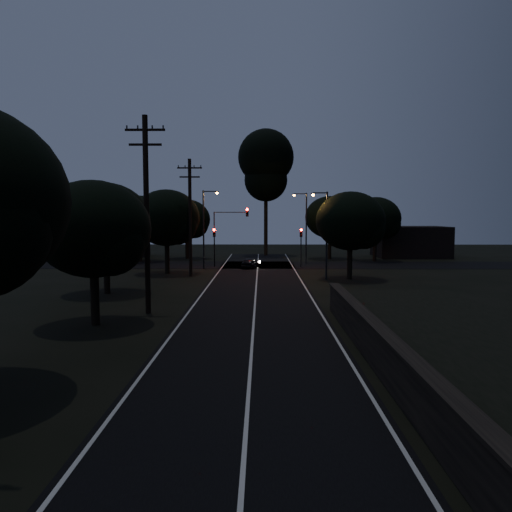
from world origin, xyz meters
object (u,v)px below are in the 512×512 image
object	(u,v)px
signal_left	(214,240)
signal_right	(301,240)
tall_pine	(266,164)
streetlight_b	(305,223)
utility_pole_mid	(146,211)
signal_mast	(230,226)
car	(250,263)
streetlight_a	(205,224)
streetlight_c	(325,229)
utility_pole_far	(190,215)

from	to	relation	value
signal_left	signal_right	bearing A→B (deg)	0.00
tall_pine	streetlight_b	world-z (taller)	tall_pine
tall_pine	signal_left	size ratio (longest dim) A/B	4.15
tall_pine	utility_pole_mid	bearing A→B (deg)	-99.93
signal_left	signal_mast	xyz separation A→B (m)	(1.69, 0.00, 1.50)
signal_left	streetlight_b	size ratio (longest dim) A/B	0.51
utility_pole_mid	car	xyz separation A→B (m)	(5.24, 23.76, -5.20)
signal_left	signal_right	world-z (taller)	same
utility_pole_mid	signal_right	world-z (taller)	utility_pole_mid
signal_mast	car	xyz separation A→B (m)	(2.15, -1.23, -3.80)
streetlight_a	tall_pine	bearing A→B (deg)	69.64
signal_left	streetlight_b	xyz separation A→B (m)	(9.91, 4.01, 1.80)
streetlight_a	signal_left	bearing A→B (deg)	70.41
utility_pole_mid	signal_mast	xyz separation A→B (m)	(3.09, 24.99, -1.40)
tall_pine	signal_left	distance (m)	18.59
signal_right	streetlight_b	xyz separation A→B (m)	(0.71, 4.01, 1.80)
streetlight_c	utility_pole_far	bearing A→B (deg)	170.40
utility_pole_mid	utility_pole_far	xyz separation A→B (m)	(0.00, 17.00, -0.25)
utility_pole_mid	streetlight_b	world-z (taller)	utility_pole_mid
utility_pole_mid	signal_left	xyz separation A→B (m)	(1.40, 24.99, -2.90)
tall_pine	streetlight_c	size ratio (longest dim) A/B	2.27
utility_pole_mid	signal_mast	distance (m)	25.22
streetlight_c	car	distance (m)	11.61
streetlight_b	streetlight_c	world-z (taller)	streetlight_b
utility_pole_mid	streetlight_c	distance (m)	19.15
utility_pole_far	streetlight_b	xyz separation A→B (m)	(11.31, 12.00, -0.85)
tall_pine	signal_mast	size ratio (longest dim) A/B	2.72
streetlight_a	car	bearing A→B (deg)	9.52
utility_pole_mid	streetlight_c	size ratio (longest dim) A/B	1.47
utility_pole_mid	utility_pole_far	size ratio (longest dim) A/B	1.05
signal_right	signal_left	bearing A→B (deg)	180.00
utility_pole_far	streetlight_b	world-z (taller)	utility_pole_far
streetlight_b	signal_mast	bearing A→B (deg)	-154.01
streetlight_a	streetlight_c	size ratio (longest dim) A/B	1.07
streetlight_a	streetlight_c	bearing A→B (deg)	-35.69
utility_pole_far	car	size ratio (longest dim) A/B	3.34
utility_pole_far	streetlight_c	size ratio (longest dim) A/B	1.40
streetlight_a	car	world-z (taller)	streetlight_a
signal_mast	streetlight_a	world-z (taller)	streetlight_a
utility_pole_mid	streetlight_a	size ratio (longest dim) A/B	1.38
utility_pole_far	signal_left	size ratio (longest dim) A/B	2.56
tall_pine	car	distance (m)	20.11
signal_mast	streetlight_c	xyz separation A→B (m)	(8.74, -9.99, 0.01)
streetlight_a	streetlight_c	distance (m)	13.72
signal_left	signal_mast	distance (m)	2.26
utility_pole_mid	tall_pine	world-z (taller)	tall_pine
tall_pine	signal_right	size ratio (longest dim) A/B	4.15
car	streetlight_b	bearing A→B (deg)	-123.31
streetlight_a	streetlight_c	xyz separation A→B (m)	(11.14, -8.00, -0.29)
signal_left	signal_mast	size ratio (longest dim) A/B	0.66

